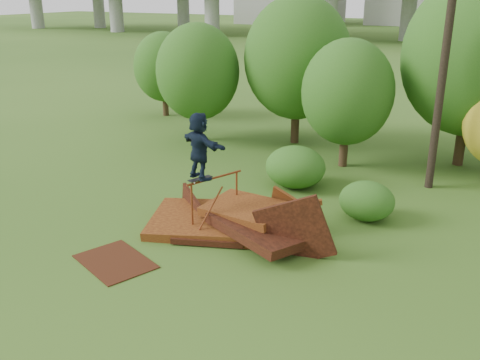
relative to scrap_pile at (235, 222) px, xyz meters
The scene contains 14 objects.
ground 2.05m from the scrap_pile, 64.74° to the right, with size 240.00×240.00×0.00m, color #2D5116.
scrap_pile is the anchor object (origin of this frame).
grind_rail 1.06m from the scrap_pile, behind, with size 0.79×1.86×1.59m.
skateboard 1.66m from the scrap_pile, 156.61° to the right, with size 0.46×0.77×0.08m.
skater 2.50m from the scrap_pile, 156.61° to the right, with size 1.77×0.56×1.91m, color black.
flat_plate 3.63m from the scrap_pile, 122.53° to the right, with size 2.07×1.48×0.03m, color #3B1B0C.
tree_0 10.78m from the scrap_pile, 127.70° to the left, with size 3.81×3.81×5.37m.
tree_1 10.72m from the scrap_pile, 102.47° to the left, with size 4.73×4.73×6.58m.
tree_2 8.04m from the scrap_pile, 83.47° to the left, with size 3.57×3.57×5.04m.
tree_3 11.76m from the scrap_pile, 63.37° to the left, with size 5.33×5.33×7.39m.
tree_6 16.05m from the scrap_pile, 132.52° to the left, with size 3.29×3.29×4.60m.
shrub_left 4.42m from the scrap_pile, 89.05° to the left, with size 2.17×2.00×1.50m, color #235416.
shrub_right 4.16m from the scrap_pile, 41.56° to the left, with size 1.71×1.57×1.21m, color #235416.
utility_pole 9.13m from the scrap_pile, 56.59° to the left, with size 1.40×0.28×9.61m.
Camera 1 is at (5.89, -10.70, 6.77)m, focal length 40.00 mm.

